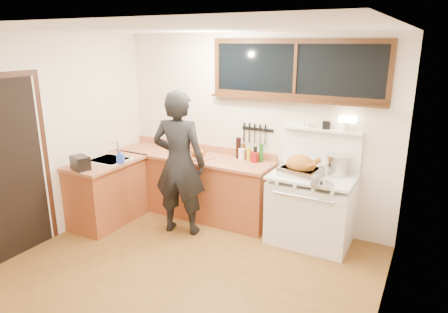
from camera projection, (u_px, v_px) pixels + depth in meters
The scene contains 20 objects.
ground_plane at pixel (184, 274), 4.44m from camera, with size 4.00×3.50×0.02m, color brown.
room_shell at pixel (179, 129), 3.98m from camera, with size 4.10×3.60×2.65m.
counter_back at pixel (193, 184), 5.90m from camera, with size 2.44×0.64×1.00m.
counter_left at pixel (107, 191), 5.62m from camera, with size 0.64×1.09×0.90m.
sink_unit at pixel (110, 163), 5.56m from camera, with size 0.50×0.45×0.37m.
vintage_stove at pixel (311, 207), 5.05m from camera, with size 1.02×0.74×1.61m.
back_window at pixel (295, 76), 5.04m from camera, with size 2.32×0.13×0.77m.
left_doorway at pixel (10, 168), 4.58m from camera, with size 0.02×1.04×2.17m.
knife_strip at pixel (256, 130), 5.50m from camera, with size 0.46×0.03×0.28m.
man at pixel (179, 163), 5.18m from camera, with size 0.79×0.61×1.92m.
soap_bottle at pixel (120, 157), 5.37m from camera, with size 0.11×0.11×0.19m.
toaster at pixel (80, 163), 5.11m from camera, with size 0.30×0.25×0.18m.
cutting_board at pixel (198, 154), 5.63m from camera, with size 0.49×0.41×0.14m.
roast_turkey at pixel (301, 167), 4.88m from camera, with size 0.53×0.43×0.26m.
stockpot at pixel (337, 165), 4.91m from camera, with size 0.35×0.35×0.25m.
saucepan at pixel (325, 170), 4.94m from camera, with size 0.17×0.28×0.11m.
pot_lid at pixel (321, 184), 4.57m from camera, with size 0.28×0.28×0.04m.
coffee_tin at pixel (255, 157), 5.42m from camera, with size 0.09×0.08×0.13m.
pitcher at pixel (242, 154), 5.52m from camera, with size 0.10×0.10×0.16m.
bottle_cluster at pixel (247, 151), 5.53m from camera, with size 0.41×0.07×0.30m.
Camera 1 is at (2.24, -3.22, 2.50)m, focal length 32.00 mm.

